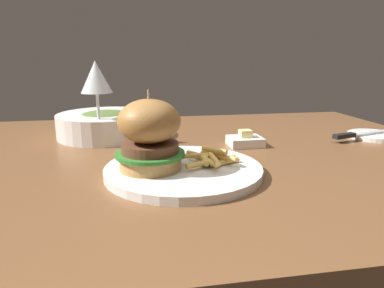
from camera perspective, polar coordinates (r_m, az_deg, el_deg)
dining_table at (r=0.74m, az=-6.28°, el=-7.93°), size 1.36×0.86×0.74m
main_plate at (r=0.59m, az=-1.43°, el=-4.32°), size 0.27×0.27×0.01m
burger_sandwich at (r=0.56m, az=-7.08°, el=1.58°), size 0.11×0.11×0.13m
fries_pile at (r=0.59m, az=2.97°, el=-2.41°), size 0.11×0.09×0.03m
wine_glass at (r=0.79m, az=-15.67°, el=9.98°), size 0.07×0.07×0.19m
bread_plate at (r=0.95m, az=28.07°, el=1.25°), size 0.12×0.12×0.01m
table_knife at (r=0.91m, az=26.25°, el=1.50°), size 0.20×0.07×0.01m
butter_dish at (r=0.77m, az=8.84°, el=0.57°), size 0.07×0.06×0.04m
soup_bowl at (r=0.88m, az=-14.14°, el=3.29°), size 0.24×0.24×0.06m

